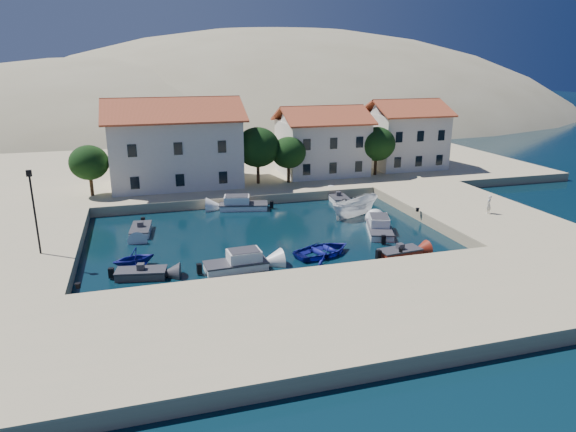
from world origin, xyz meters
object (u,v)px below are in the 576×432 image
object	(u,v)px
building_mid	(322,139)
building_right	(405,133)
lamppost	(33,204)
cabin_cruiser_east	(380,228)
building_left	(175,141)
pedestrian	(489,204)
boat_east	(355,217)
rowboat_south	(323,255)
cabin_cruiser_south	(236,263)

from	to	relation	value
building_mid	building_right	world-z (taller)	building_right
lamppost	cabin_cruiser_east	xyz separation A→B (m)	(27.24, -0.22, -4.28)
building_mid	lamppost	bearing A→B (deg)	-144.55
building_left	cabin_cruiser_east	xyz separation A→B (m)	(15.74, -20.22, -5.46)
pedestrian	cabin_cruiser_east	bearing A→B (deg)	-31.95
building_right	pedestrian	distance (m)	22.98
cabin_cruiser_east	pedestrian	xyz separation A→B (m)	(10.87, -0.21, 1.38)
building_right	pedestrian	world-z (taller)	building_right
building_left	boat_east	distance (m)	22.45
lamppost	rowboat_south	xyz separation A→B (m)	(20.70, -3.67, -4.75)
building_right	pedestrian	xyz separation A→B (m)	(-3.39, -22.44, -3.61)
lamppost	pedestrian	xyz separation A→B (m)	(38.11, -0.44, -2.89)
cabin_cruiser_east	boat_east	bearing A→B (deg)	19.67
cabin_cruiser_east	building_left	bearing A→B (deg)	57.49
building_right	cabin_cruiser_east	size ratio (longest dim) A/B	1.82
rowboat_south	cabin_cruiser_east	xyz separation A→B (m)	(6.54, 3.45, 0.48)
cabin_cruiser_south	building_left	bearing A→B (deg)	91.51
pedestrian	building_left	bearing A→B (deg)	-68.35
cabin_cruiser_east	pedestrian	size ratio (longest dim) A/B	3.02
rowboat_south	pedestrian	size ratio (longest dim) A/B	2.84
building_left	boat_east	bearing A→B (deg)	-43.40
building_right	rowboat_south	bearing A→B (deg)	-129.01
lamppost	rowboat_south	size ratio (longest dim) A/B	1.27
building_left	cabin_cruiser_east	size ratio (longest dim) A/B	2.84
rowboat_south	pedestrian	bearing A→B (deg)	-97.47
building_right	boat_east	world-z (taller)	building_right
building_mid	cabin_cruiser_east	world-z (taller)	building_mid
lamppost	boat_east	bearing A→B (deg)	10.65
lamppost	cabin_cruiser_east	bearing A→B (deg)	-0.47
rowboat_south	cabin_cruiser_east	distance (m)	7.41
lamppost	boat_east	distance (m)	28.11
building_left	rowboat_south	distance (m)	26.08
building_mid	cabin_cruiser_east	distance (m)	21.86
building_mid	rowboat_south	distance (m)	26.71
building_mid	cabin_cruiser_south	size ratio (longest dim) A/B	2.26
cabin_cruiser_east	boat_east	xyz separation A→B (m)	(-0.01, 5.34, -0.48)
cabin_cruiser_east	boat_east	world-z (taller)	cabin_cruiser_east
building_mid	pedestrian	bearing A→B (deg)	-68.12
cabin_cruiser_south	rowboat_south	xyz separation A→B (m)	(7.10, 1.02, -0.48)
pedestrian	lamppost	bearing A→B (deg)	-31.48
building_mid	boat_east	xyz separation A→B (m)	(-2.27, -15.88, -5.22)
cabin_cruiser_south	boat_east	world-z (taller)	cabin_cruiser_south
building_right	boat_east	size ratio (longest dim) A/B	1.71
rowboat_south	boat_east	bearing A→B (deg)	-54.60
cabin_cruiser_south	building_mid	bearing A→B (deg)	54.90
rowboat_south	boat_east	world-z (taller)	boat_east
building_mid	rowboat_south	xyz separation A→B (m)	(-8.80, -24.67, -5.22)
rowboat_south	cabin_cruiser_east	bearing A→B (deg)	-80.18
lamppost	pedestrian	bearing A→B (deg)	-0.65
building_right	rowboat_south	world-z (taller)	building_right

